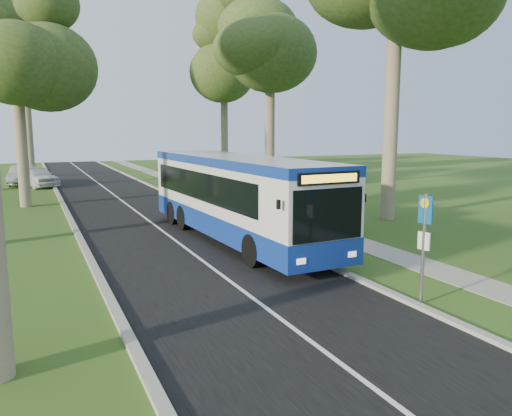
{
  "coord_description": "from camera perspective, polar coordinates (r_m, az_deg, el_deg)",
  "views": [
    {
      "loc": [
        -8.7,
        -13.67,
        4.46
      ],
      "look_at": [
        -1.19,
        2.8,
        1.6
      ],
      "focal_mm": 35.0,
      "sensor_mm": 36.0,
      "label": 1
    }
  ],
  "objects": [
    {
      "name": "footpath",
      "position": [
        26.78,
        1.77,
        -0.59
      ],
      "size": [
        1.5,
        100.0,
        0.02
      ],
      "primitive_type": "cube",
      "color": "gray",
      "rests_on": "ground"
    },
    {
      "name": "tree_east_d",
      "position": [
        47.2,
        -3.71,
        16.79
      ],
      "size": [
        5.2,
        5.2,
        14.7
      ],
      "color": "#7A6B56",
      "rests_on": "ground"
    },
    {
      "name": "bus_stop_sign",
      "position": [
        13.34,
        18.66,
        -3.16
      ],
      "size": [
        0.12,
        0.4,
        2.87
      ],
      "rotation": [
        0.0,
        0.0,
        0.19
      ],
      "color": "gray",
      "rests_on": "ground"
    },
    {
      "name": "car_silver",
      "position": [
        44.69,
        -25.2,
        3.38
      ],
      "size": [
        2.28,
        4.81,
        1.52
      ],
      "primitive_type": "imported",
      "rotation": [
        0.0,
        0.0,
        -0.15
      ],
      "color": "#A3A5AB",
      "rests_on": "ground"
    },
    {
      "name": "bus_shelter",
      "position": [
        21.27,
        7.97,
        2.45
      ],
      "size": [
        2.08,
        3.52,
        2.92
      ],
      "rotation": [
        0.0,
        0.0,
        0.07
      ],
      "color": "black",
      "rests_on": "ground"
    },
    {
      "name": "bus",
      "position": [
        20.07,
        -2.33,
        1.24
      ],
      "size": [
        3.26,
        12.92,
        3.4
      ],
      "rotation": [
        0.0,
        0.0,
        0.05
      ],
      "color": "silver",
      "rests_on": "ground"
    },
    {
      "name": "car_white",
      "position": [
        42.61,
        -23.73,
        3.32
      ],
      "size": [
        3.54,
        5.22,
        1.65
      ],
      "primitive_type": "imported",
      "rotation": [
        0.0,
        0.0,
        0.36
      ],
      "color": "silver",
      "rests_on": "ground"
    },
    {
      "name": "road",
      "position": [
        24.64,
        -11.92,
        -1.62
      ],
      "size": [
        7.0,
        100.0,
        0.02
      ],
      "primitive_type": "cube",
      "color": "black",
      "rests_on": "ground"
    },
    {
      "name": "litter_bin",
      "position": [
        20.59,
        3.08,
        -2.18
      ],
      "size": [
        0.54,
        0.54,
        0.95
      ],
      "rotation": [
        0.0,
        0.0,
        -0.1
      ],
      "color": "black",
      "rests_on": "ground"
    },
    {
      "name": "tree_west_e",
      "position": [
        52.21,
        -25.11,
        16.4
      ],
      "size": [
        5.2,
        5.2,
        16.14
      ],
      "color": "#7A6B56",
      "rests_on": "ground"
    },
    {
      "name": "tree_west_c",
      "position": [
        32.09,
        -25.96,
        17.32
      ],
      "size": [
        5.2,
        5.2,
        12.94
      ],
      "color": "#7A6B56",
      "rests_on": "ground"
    },
    {
      "name": "kerb_east",
      "position": [
        25.6,
        -4.27,
        -0.95
      ],
      "size": [
        0.25,
        100.0,
        0.12
      ],
      "primitive_type": "cube",
      "color": "#9E9B93",
      "rests_on": "ground"
    },
    {
      "name": "kerb_west",
      "position": [
        24.14,
        -20.06,
        -2.08
      ],
      "size": [
        0.25,
        100.0,
        0.12
      ],
      "primitive_type": "cube",
      "color": "#9E9B93",
      "rests_on": "ground"
    },
    {
      "name": "ground",
      "position": [
        16.81,
        7.73,
        -6.49
      ],
      "size": [
        120.0,
        120.0,
        0.0
      ],
      "primitive_type": "plane",
      "color": "#325219",
      "rests_on": "ground"
    },
    {
      "name": "centre_line",
      "position": [
        24.64,
        -11.92,
        -1.6
      ],
      "size": [
        0.12,
        100.0,
        0.0
      ],
      "primitive_type": "cube",
      "color": "white",
      "rests_on": "road"
    },
    {
      "name": "tree_east_c",
      "position": [
        35.97,
        1.64,
        20.35
      ],
      "size": [
        5.2,
        5.2,
        15.61
      ],
      "color": "#7A6B56",
      "rests_on": "ground"
    }
  ]
}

